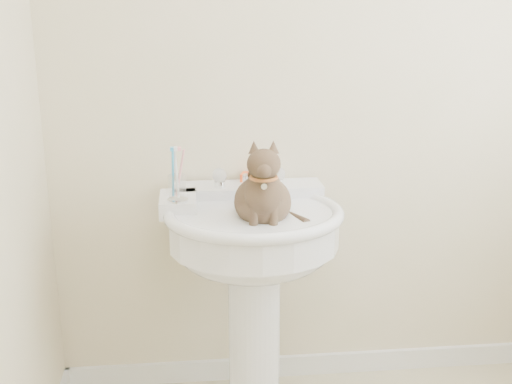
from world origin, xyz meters
name	(u,v)px	position (x,y,z in m)	size (l,w,h in m)	color
wall_back	(339,79)	(0.00, 1.10, 1.25)	(2.20, 0.00, 2.50)	beige
baseboard_back	(329,363)	(0.00, 1.09, 0.04)	(2.20, 0.02, 0.09)	white
pedestal_sink	(253,251)	(-0.35, 0.81, 0.69)	(0.64, 0.62, 0.87)	white
faucet	(249,176)	(-0.35, 0.96, 0.92)	(0.28, 0.12, 0.14)	silver
soap_bar	(253,177)	(-0.33, 1.06, 0.89)	(0.09, 0.06, 0.03)	#E24B19
toothbrush_cup	(177,187)	(-0.61, 0.83, 0.92)	(0.07, 0.07, 0.19)	silver
cat	(264,196)	(-0.33, 0.74, 0.91)	(0.21, 0.27, 0.39)	brown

